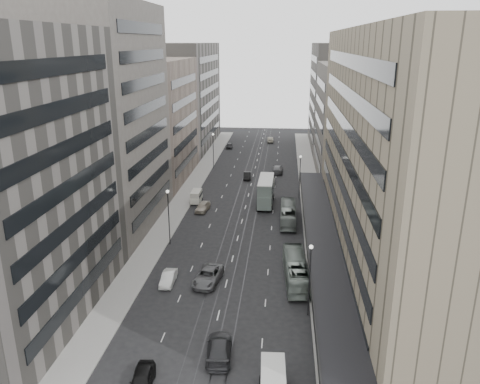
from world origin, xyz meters
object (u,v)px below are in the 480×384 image
at_px(bus_near, 296,270).
at_px(double_decker, 266,191).
at_px(sedan_1, 168,278).
at_px(sedan_0, 142,380).
at_px(bus_far, 288,214).
at_px(sedan_2, 208,276).
at_px(vw_microbus, 273,383).
at_px(panel_van, 196,196).

relative_size(bus_near, double_decker, 1.20).
xyz_separation_m(bus_near, sedan_1, (-15.59, -2.07, -0.82)).
bearing_deg(sedan_0, bus_near, 50.53).
bearing_deg(bus_far, double_decker, -63.69).
relative_size(bus_far, sedan_2, 1.71).
distance_m(double_decker, vw_microbus, 48.42).
distance_m(bus_far, panel_van, 18.66).
relative_size(vw_microbus, sedan_0, 1.08).
xyz_separation_m(bus_far, panel_van, (-16.79, 8.14, -0.17)).
bearing_deg(bus_far, sedan_2, 65.11).
height_order(panel_van, sedan_1, panel_van).
height_order(double_decker, sedan_0, double_decker).
bearing_deg(panel_van, sedan_2, -77.11).
xyz_separation_m(bus_near, sedan_2, (-10.78, -1.36, -0.68)).
relative_size(panel_van, sedan_1, 0.87).
distance_m(vw_microbus, panel_van, 50.69).
distance_m(bus_near, sedan_0, 24.26).
xyz_separation_m(sedan_0, sedan_2, (2.66, 18.82, 0.06)).
bearing_deg(sedan_1, bus_far, 54.67).
height_order(panel_van, sedan_0, panel_van).
bearing_deg(sedan_0, sedan_2, 76.14).
relative_size(bus_near, vw_microbus, 2.18).
distance_m(double_decker, sedan_0, 49.01).
relative_size(bus_far, sedan_0, 2.24).
relative_size(bus_near, bus_far, 1.05).
bearing_deg(vw_microbus, sedan_0, 176.98).
relative_size(double_decker, sedan_2, 1.49).
bearing_deg(double_decker, panel_van, -178.88).
distance_m(bus_near, bus_far, 19.88).
height_order(bus_near, double_decker, double_decker).
height_order(bus_far, panel_van, bus_far).
bearing_deg(sedan_2, sedan_1, -164.18).
height_order(bus_near, sedan_2, bus_near).
bearing_deg(sedan_2, panel_van, 110.74).
bearing_deg(panel_van, vw_microbus, -72.62).
distance_m(panel_van, sedan_0, 48.37).
height_order(bus_far, sedan_0, bus_far).
bearing_deg(bus_near, sedan_0, 52.50).
relative_size(double_decker, panel_van, 2.45).
xyz_separation_m(bus_near, double_decker, (-4.95, 28.04, 1.15)).
distance_m(bus_far, vw_microbus, 40.17).
relative_size(bus_far, vw_microbus, 2.08).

